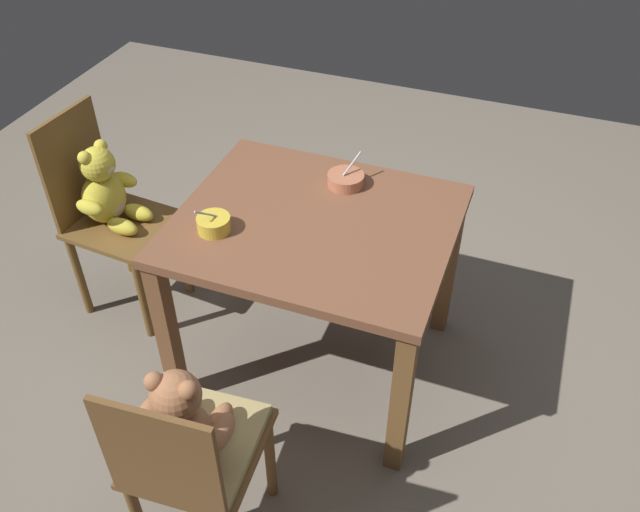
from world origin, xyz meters
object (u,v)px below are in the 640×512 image
(teddy_chair_near_front, at_px, (188,439))
(porridge_bowl_yellow_near_left, at_px, (214,224))
(porridge_bowl_terracotta_far_center, at_px, (346,179))
(dining_table, at_px, (315,246))
(teddy_chair_near_left, at_px, (107,201))

(teddy_chair_near_front, bearing_deg, porridge_bowl_yellow_near_left, 15.97)
(porridge_bowl_yellow_near_left, bearing_deg, porridge_bowl_terracotta_far_center, 51.52)
(dining_table, xyz_separation_m, teddy_chair_near_left, (-0.95, 0.05, -0.07))
(dining_table, height_order, teddy_chair_near_front, teddy_chair_near_front)
(teddy_chair_near_left, distance_m, porridge_bowl_terracotta_far_center, 1.02)
(dining_table, xyz_separation_m, teddy_chair_near_front, (-0.06, -0.86, -0.07))
(porridge_bowl_yellow_near_left, bearing_deg, teddy_chair_near_left, 160.80)
(teddy_chair_near_front, distance_m, porridge_bowl_terracotta_far_center, 1.14)
(teddy_chair_near_left, relative_size, porridge_bowl_yellow_near_left, 7.75)
(dining_table, distance_m, teddy_chair_near_front, 0.87)
(dining_table, xyz_separation_m, porridge_bowl_terracotta_far_center, (0.03, 0.25, 0.14))
(porridge_bowl_terracotta_far_center, bearing_deg, teddy_chair_near_front, -94.69)
(dining_table, relative_size, teddy_chair_near_left, 1.06)
(teddy_chair_near_left, xyz_separation_m, teddy_chair_near_front, (0.89, -0.91, -0.00))
(porridge_bowl_yellow_near_left, bearing_deg, teddy_chair_near_front, -70.02)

